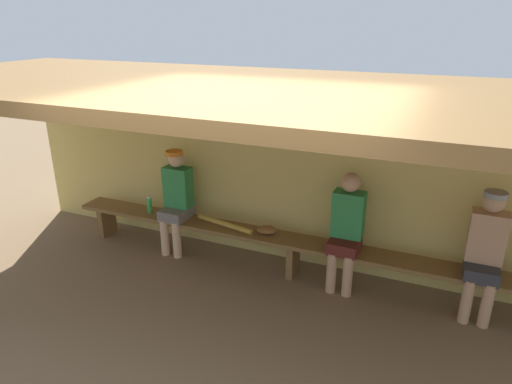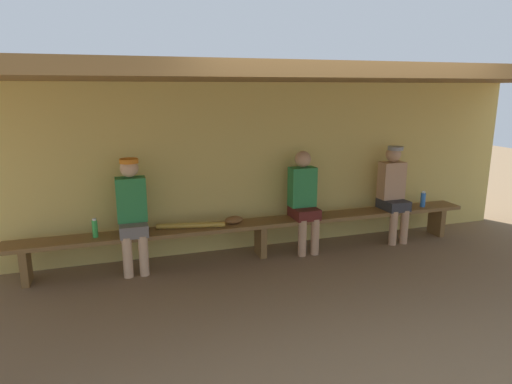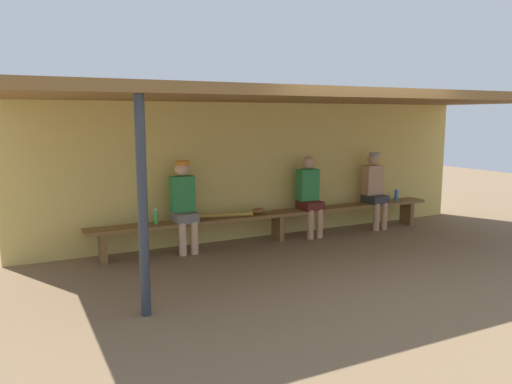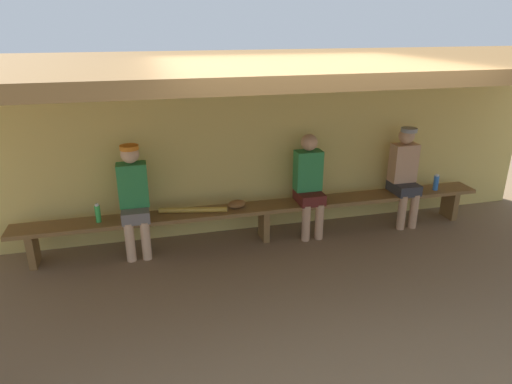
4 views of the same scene
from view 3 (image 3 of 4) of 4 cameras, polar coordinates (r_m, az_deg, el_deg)
The scene contains 12 objects.
ground_plane at distance 6.87m, azimuth 8.90°, elevation -8.25°, with size 24.00×24.00×0.00m, color brown.
back_wall at distance 8.32m, azimuth 1.03°, elevation 2.56°, with size 8.00×0.20×2.20m, color #D8BC60.
dugout_roof at distance 7.16m, azimuth 6.01°, elevation 10.81°, with size 8.00×2.80×0.12m, color brown.
support_post at distance 4.99m, azimuth -12.82°, elevation -1.78°, with size 0.10×0.10×2.20m, color #2D333D.
bench at distance 8.04m, azimuth 2.52°, elevation -2.81°, with size 6.00×0.36×0.46m.
player_near_post at distance 9.09m, azimuth 13.38°, elevation 0.60°, with size 0.34×0.42×1.34m.
player_shirtless_tan at distance 8.29m, azimuth 6.13°, elevation -0.10°, with size 0.34×0.42×1.34m.
player_in_blue at distance 7.35m, azimuth -8.26°, elevation -1.14°, with size 0.34×0.42×1.34m.
water_bottle_blue at distance 9.41m, azimuth 15.75°, elevation -0.33°, with size 0.07×0.07×0.23m.
water_bottle_clear at distance 7.26m, azimuth -11.37°, elevation -2.79°, with size 0.06×0.06×0.22m.
baseball_glove_worn at distance 7.88m, azimuth 0.22°, elevation -2.17°, with size 0.24×0.17×0.09m, color brown.
baseball_bat at distance 7.63m, azimuth -3.38°, elevation -2.63°, with size 0.07×0.07×0.83m, color #B28C33.
Camera 3 is at (-3.86, -5.32, 1.99)m, focal length 35.01 mm.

